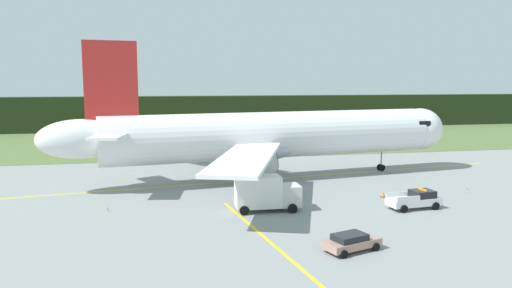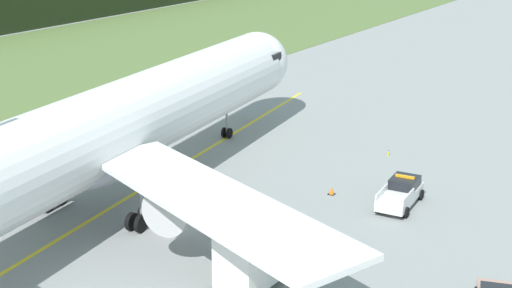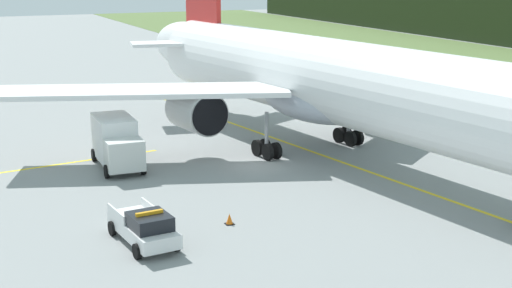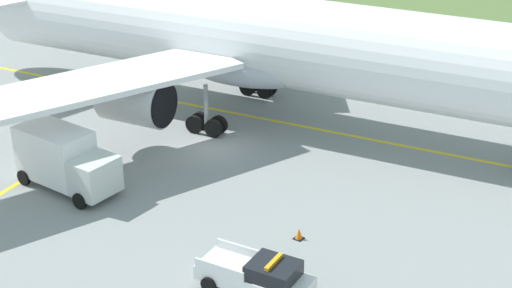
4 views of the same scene
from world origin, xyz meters
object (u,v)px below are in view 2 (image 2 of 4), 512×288
Objects in this scene: airliner at (114,129)px; ops_pickup_truck at (401,193)px; apron_cone at (332,191)px; catering_truck at (261,253)px.

airliner is 9.87× the size of ops_pickup_truck.
ops_pickup_truck is at bearing -79.06° from apron_cone.
ops_pickup_truck reaches higher than apron_cone.
ops_pickup_truck is 5.05m from apron_cone.
airliner is at bearing 122.63° from ops_pickup_truck.
airliner is at bearing 129.61° from apron_cone.
airliner is 15.46m from catering_truck.
airliner reaches higher than apron_cone.
apron_cone is (9.73, -11.76, -5.19)m from airliner.
airliner is 8.51× the size of catering_truck.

